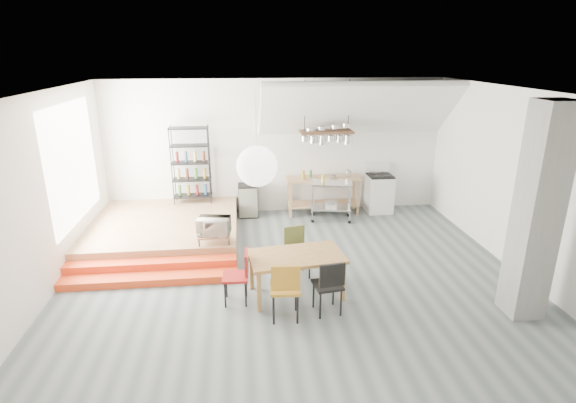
{
  "coord_description": "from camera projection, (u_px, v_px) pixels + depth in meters",
  "views": [
    {
      "loc": [
        -0.89,
        -7.06,
        3.81
      ],
      "look_at": [
        -0.01,
        0.8,
        1.14
      ],
      "focal_mm": 28.0,
      "sensor_mm": 36.0,
      "label": 1
    }
  ],
  "objects": [
    {
      "name": "floor",
      "position": [
        294.0,
        276.0,
        7.96
      ],
      "size": [
        8.0,
        8.0,
        0.0
      ],
      "primitive_type": "plane",
      "color": "#525C5E",
      "rests_on": "ground"
    },
    {
      "name": "wall_back",
      "position": [
        276.0,
        147.0,
        10.74
      ],
      "size": [
        8.0,
        0.04,
        3.2
      ],
      "primitive_type": "cube",
      "color": "silver",
      "rests_on": "ground"
    },
    {
      "name": "wall_left",
      "position": [
        41.0,
        199.0,
        7.03
      ],
      "size": [
        0.04,
        7.0,
        3.2
      ],
      "primitive_type": "cube",
      "color": "silver",
      "rests_on": "ground"
    },
    {
      "name": "wall_right",
      "position": [
        520.0,
        183.0,
        7.86
      ],
      "size": [
        0.04,
        7.0,
        3.2
      ],
      "primitive_type": "cube",
      "color": "silver",
      "rests_on": "ground"
    },
    {
      "name": "ceiling",
      "position": [
        295.0,
        92.0,
        6.93
      ],
      "size": [
        8.0,
        7.0,
        0.02
      ],
      "primitive_type": "cube",
      "color": "white",
      "rests_on": "wall_back"
    },
    {
      "name": "slope_ceiling",
      "position": [
        358.0,
        109.0,
        10.06
      ],
      "size": [
        4.4,
        1.44,
        1.32
      ],
      "primitive_type": "cube",
      "rotation": [
        -0.73,
        0.0,
        0.0
      ],
      "color": "white",
      "rests_on": "wall_back"
    },
    {
      "name": "window_pane",
      "position": [
        73.0,
        163.0,
        8.38
      ],
      "size": [
        0.02,
        2.5,
        2.2
      ],
      "primitive_type": "cube",
      "color": "white",
      "rests_on": "wall_left"
    },
    {
      "name": "platform",
      "position": [
        165.0,
        229.0,
        9.52
      ],
      "size": [
        3.0,
        3.0,
        0.4
      ],
      "primitive_type": "cube",
      "color": "#95764A",
      "rests_on": "ground"
    },
    {
      "name": "step_lower",
      "position": [
        149.0,
        279.0,
        7.72
      ],
      "size": [
        3.0,
        0.35,
        0.13
      ],
      "primitive_type": "cube",
      "color": "#EF461C",
      "rests_on": "ground"
    },
    {
      "name": "step_upper",
      "position": [
        153.0,
        266.0,
        8.03
      ],
      "size": [
        3.0,
        0.35,
        0.27
      ],
      "primitive_type": "cube",
      "color": "#EF461C",
      "rests_on": "ground"
    },
    {
      "name": "concrete_column",
      "position": [
        537.0,
        214.0,
        6.38
      ],
      "size": [
        0.5,
        0.5,
        3.2
      ],
      "primitive_type": "cube",
      "color": "slate",
      "rests_on": "ground"
    },
    {
      "name": "kitchen_counter",
      "position": [
        323.0,
        189.0,
        10.84
      ],
      "size": [
        1.8,
        0.6,
        0.91
      ],
      "color": "#95764A",
      "rests_on": "ground"
    },
    {
      "name": "stove",
      "position": [
        379.0,
        193.0,
        11.04
      ],
      "size": [
        0.6,
        0.6,
        1.18
      ],
      "color": "white",
      "rests_on": "ground"
    },
    {
      "name": "pot_rack",
      "position": [
        328.0,
        135.0,
        10.2
      ],
      "size": [
        1.2,
        0.5,
        1.43
      ],
      "color": "#442A1B",
      "rests_on": "ceiling"
    },
    {
      "name": "wire_shelving",
      "position": [
        191.0,
        164.0,
        10.34
      ],
      "size": [
        0.88,
        0.38,
        1.8
      ],
      "color": "black",
      "rests_on": "platform"
    },
    {
      "name": "microwave_shelf",
      "position": [
        214.0,
        235.0,
        8.34
      ],
      "size": [
        0.6,
        0.4,
        0.16
      ],
      "color": "#95764A",
      "rests_on": "platform"
    },
    {
      "name": "paper_lantern",
      "position": [
        257.0,
        166.0,
        6.54
      ],
      "size": [
        0.6,
        0.6,
        0.6
      ],
      "primitive_type": "sphere",
      "color": "white",
      "rests_on": "ceiling"
    },
    {
      "name": "dining_table",
      "position": [
        296.0,
        259.0,
        7.18
      ],
      "size": [
        1.6,
        1.03,
        0.71
      ],
      "rotation": [
        0.0,
        0.0,
        0.13
      ],
      "color": "brown",
      "rests_on": "ground"
    },
    {
      "name": "chair_mustard",
      "position": [
        285.0,
        286.0,
        6.49
      ],
      "size": [
        0.46,
        0.46,
        0.95
      ],
      "rotation": [
        0.0,
        0.0,
        3.08
      ],
      "color": "#B3791E",
      "rests_on": "ground"
    },
    {
      "name": "chair_black",
      "position": [
        329.0,
        283.0,
        6.66
      ],
      "size": [
        0.46,
        0.46,
        0.89
      ],
      "rotation": [
        0.0,
        0.0,
        3.29
      ],
      "color": "black",
      "rests_on": "ground"
    },
    {
      "name": "chair_olive",
      "position": [
        296.0,
        247.0,
        7.88
      ],
      "size": [
        0.49,
        0.49,
        0.88
      ],
      "rotation": [
        0.0,
        0.0,
        0.24
      ],
      "color": "brown",
      "rests_on": "ground"
    },
    {
      "name": "chair_red",
      "position": [
        240.0,
        272.0,
        7.0
      ],
      "size": [
        0.41,
        0.41,
        0.87
      ],
      "rotation": [
        0.0,
        0.0,
        -1.61
      ],
      "color": "#A21917",
      "rests_on": "ground"
    },
    {
      "name": "rolling_cart",
      "position": [
        331.0,
        196.0,
        10.44
      ],
      "size": [
        1.01,
        0.68,
        0.92
      ],
      "rotation": [
        0.0,
        0.0,
        -0.19
      ],
      "color": "silver",
      "rests_on": "ground"
    },
    {
      "name": "mini_fridge",
      "position": [
        248.0,
        200.0,
        10.77
      ],
      "size": [
        0.46,
        0.46,
        0.78
      ],
      "primitive_type": "cube",
      "color": "black",
      "rests_on": "ground"
    },
    {
      "name": "microwave",
      "position": [
        214.0,
        226.0,
        8.29
      ],
      "size": [
        0.64,
        0.49,
        0.32
      ],
      "primitive_type": "imported",
      "rotation": [
        0.0,
        0.0,
        -0.18
      ],
      "color": "beige",
      "rests_on": "microwave_shelf"
    },
    {
      "name": "bowl",
      "position": [
        334.0,
        177.0,
        10.72
      ],
      "size": [
        0.22,
        0.22,
        0.05
      ],
      "primitive_type": "imported",
      "rotation": [
        0.0,
        0.0,
        -0.11
      ],
      "color": "silver",
      "rests_on": "kitchen_counter"
    }
  ]
}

